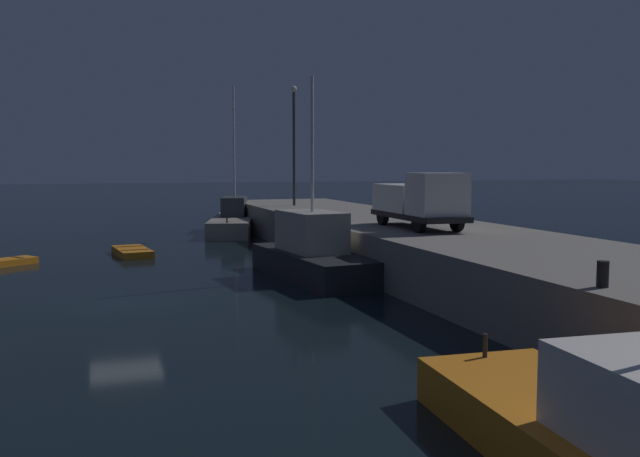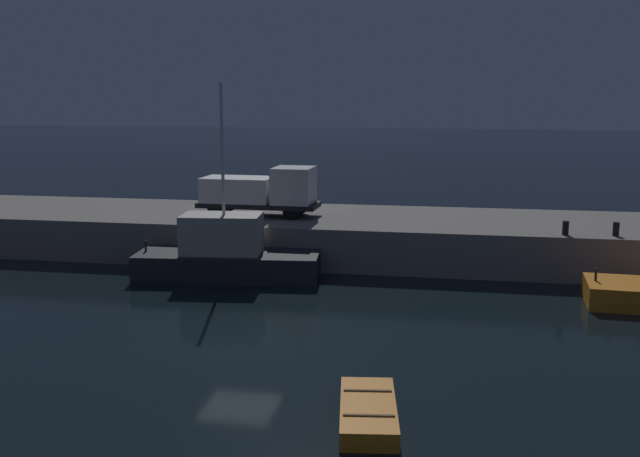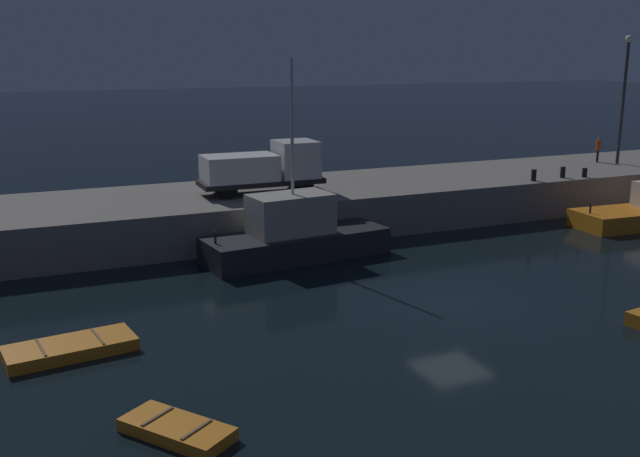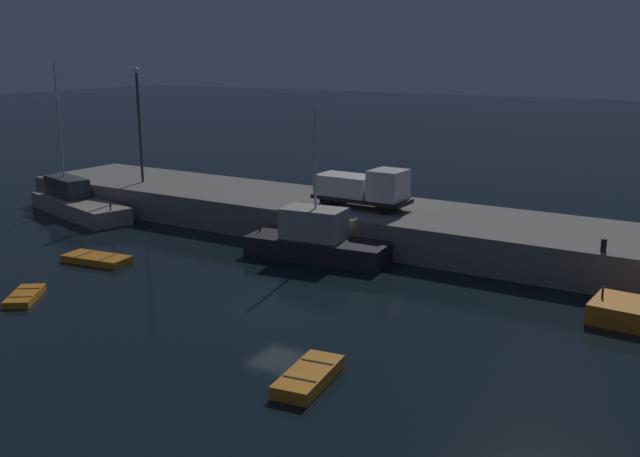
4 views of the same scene
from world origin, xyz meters
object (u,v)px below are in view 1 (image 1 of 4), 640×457
Objects in this scene: dinghy_orange_near at (6,262)px; lamp_post_west at (294,136)px; bollard_central at (603,274)px; fishing_trawler_red at (313,254)px; fishing_boat_blue at (233,220)px; dinghy_red_small at (132,252)px; fishing_boat_white at (621,444)px; utility_truck at (420,200)px.

lamp_post_west is at bearing 118.70° from dinghy_orange_near.
dinghy_orange_near is 28.00m from bollard_central.
fishing_trawler_red is 13.91× the size of bollard_central.
fishing_boat_blue is 2.72× the size of dinghy_red_small.
fishing_boat_white is at bearing -38.44° from bollard_central.
fishing_boat_blue is at bearing 176.98° from fishing_boat_white.
dinghy_red_small is 0.48× the size of lamp_post_west.
dinghy_red_small is at bearing -35.84° from fishing_boat_blue.
fishing_boat_blue is at bearing 144.16° from dinghy_red_small.
fishing_boat_blue reaches higher than dinghy_orange_near.
utility_truck is at bearing 1.71° from lamp_post_west.
lamp_post_west is 18.60m from utility_truck.
lamp_post_west reaches higher than utility_truck.
fishing_boat_blue is at bearing -127.16° from lamp_post_west.
fishing_boat_blue is at bearing 132.26° from dinghy_orange_near.
fishing_boat_blue reaches higher than dinghy_red_small.
bollard_central is (25.09, 9.41, 2.18)m from dinghy_red_small.
fishing_trawler_red reaches higher than utility_truck.
fishing_boat_blue is 21.72m from utility_truck.
fishing_boat_blue is 3.65× the size of dinghy_orange_near.
dinghy_orange_near is 0.36× the size of lamp_post_west.
fishing_boat_blue reaches higher than fishing_trawler_red.
dinghy_red_small is 26.88m from bollard_central.
bollard_central is at bearing 8.78° from fishing_trawler_red.
fishing_trawler_red is 12.39m from dinghy_red_small.
fishing_boat_blue reaches higher than utility_truck.
fishing_boat_white reaches higher than dinghy_red_small.
fishing_boat_white is (40.60, -2.14, -0.14)m from fishing_boat_blue.
fishing_boat_blue is (-20.76, 0.59, -0.18)m from fishing_trawler_red.
utility_truck is (10.50, 12.04, 3.15)m from dinghy_red_small.
fishing_trawler_red is 0.80× the size of fishing_boat_blue.
fishing_boat_blue reaches higher than fishing_boat_white.
fishing_trawler_red is at bearing 175.53° from fishing_boat_white.
fishing_boat_blue is 35.80m from bollard_central.
fishing_boat_white is 14.08× the size of bollard_central.
fishing_boat_blue is 13.15m from dinghy_red_small.
fishing_boat_white is 38.67m from lamp_post_west.
dinghy_orange_near is (12.52, -13.77, -0.72)m from fishing_boat_blue.
fishing_boat_white is at bearing 22.50° from dinghy_orange_near.
dinghy_orange_near is at bearing -47.74° from fishing_boat_blue.
lamp_post_west is at bearing 176.36° from bollard_central.
fishing_trawler_red is 1.04× the size of lamp_post_west.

